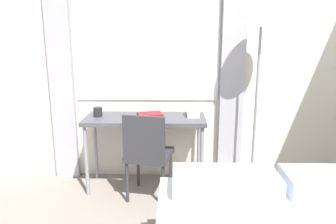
# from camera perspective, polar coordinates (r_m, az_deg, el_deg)

# --- Properties ---
(wall_back_with_window) EXTENTS (4.74, 0.13, 2.70)m
(wall_back_with_window) POSITION_cam_1_polar(r_m,az_deg,el_deg) (3.39, 1.30, 10.56)
(wall_back_with_window) COLOR silver
(wall_back_with_window) RESTS_ON ground_plane
(desk) EXTENTS (1.17, 0.46, 0.73)m
(desk) POSITION_cam_1_polar(r_m,az_deg,el_deg) (3.22, -4.03, -2.16)
(desk) COLOR #4C4C51
(desk) RESTS_ON ground_plane
(desk_chair) EXTENTS (0.47, 0.47, 0.84)m
(desk_chair) POSITION_cam_1_polar(r_m,az_deg,el_deg) (3.04, -3.58, -6.79)
(desk_chair) COLOR #333338
(desk_chair) RESTS_ON ground_plane
(standing_lamp) EXTENTS (0.36, 0.36, 1.85)m
(standing_lamp) POSITION_cam_1_polar(r_m,az_deg,el_deg) (3.15, 15.87, 13.85)
(standing_lamp) COLOR #4C4C51
(standing_lamp) RESTS_ON ground_plane
(telephone) EXTENTS (0.14, 0.18, 0.10)m
(telephone) POSITION_cam_1_polar(r_m,az_deg,el_deg) (3.24, 4.38, 0.03)
(telephone) COLOR white
(telephone) RESTS_ON desk
(book) EXTENTS (0.28, 0.24, 0.02)m
(book) POSITION_cam_1_polar(r_m,az_deg,el_deg) (3.25, -3.15, -0.42)
(book) COLOR maroon
(book) RESTS_ON desk
(mug) EXTENTS (0.09, 0.09, 0.09)m
(mug) POSITION_cam_1_polar(r_m,az_deg,el_deg) (3.28, -12.12, 0.02)
(mug) COLOR #262628
(mug) RESTS_ON desk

